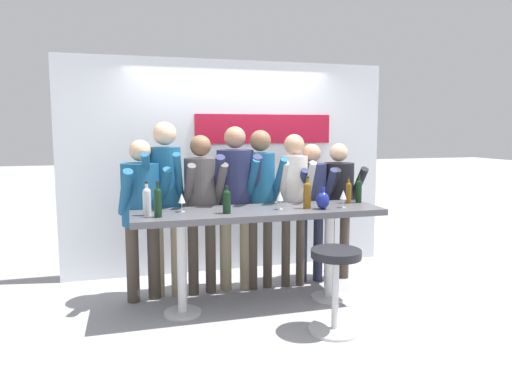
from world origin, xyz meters
TOP-DOWN VIEW (x-y plane):
  - ground_plane at (0.00, 0.00)m, footprint 40.00×40.00m
  - back_wall at (0.01, 1.32)m, footprint 4.06×0.12m
  - tasting_table at (0.00, 0.00)m, footprint 2.46×0.68m
  - bar_stool at (0.49, -0.73)m, footprint 0.46×0.46m
  - person_far_left at (-1.10, 0.47)m, footprint 0.54×0.63m
  - person_left at (-0.86, 0.52)m, footprint 0.45×0.59m
  - person_center_left at (-0.49, 0.51)m, footprint 0.45×0.56m
  - person_center at (-0.11, 0.54)m, footprint 0.51×0.61m
  - person_center_right at (0.16, 0.49)m, footprint 0.39×0.53m
  - person_right at (0.54, 0.47)m, footprint 0.42×0.55m
  - person_far_right at (0.79, 0.56)m, footprint 0.44×0.53m
  - person_rightmost at (1.13, 0.56)m, footprint 0.44×0.53m
  - wine_bottle_0 at (1.02, 0.11)m, footprint 0.06×0.06m
  - wine_bottle_1 at (1.15, 0.12)m, footprint 0.07×0.07m
  - wine_bottle_2 at (-1.07, -0.03)m, footprint 0.07×0.07m
  - wine_bottle_3 at (-0.35, -0.13)m, footprint 0.08×0.08m
  - wine_bottle_4 at (-0.98, -0.14)m, footprint 0.07×0.07m
  - wine_bottle_5 at (0.48, -0.08)m, footprint 0.08×0.08m
  - wine_glass_0 at (0.20, -0.05)m, footprint 0.07×0.07m
  - wine_glass_1 at (-0.74, 0.06)m, footprint 0.07×0.07m
  - wine_glass_2 at (0.84, -0.13)m, footprint 0.07×0.07m
  - decorative_vase at (0.61, -0.15)m, footprint 0.13×0.13m

SIDE VIEW (x-z plane):
  - ground_plane at x=0.00m, z-range 0.00..0.00m
  - bar_stool at x=0.49m, z-range 0.13..0.86m
  - tasting_table at x=0.00m, z-range 0.36..1.34m
  - person_rightmost at x=1.13m, z-range 0.19..1.79m
  - person_far_right at x=0.79m, z-range 0.19..1.79m
  - person_far_left at x=-1.10m, z-range 0.19..1.85m
  - person_center_left at x=-0.49m, z-range 0.21..1.92m
  - decorative_vase at x=0.61m, z-range 0.96..1.18m
  - person_right at x=0.54m, z-range 0.22..1.94m
  - wine_bottle_3 at x=-0.35m, z-range 0.98..1.24m
  - wine_glass_0 at x=0.20m, z-range 1.02..1.20m
  - wine_glass_1 at x=-0.74m, z-range 1.02..1.20m
  - wine_glass_2 at x=0.84m, z-range 1.02..1.20m
  - person_center_right at x=0.16m, z-range 0.23..1.99m
  - person_center at x=-0.11m, z-range 0.21..2.01m
  - wine_bottle_0 at x=1.02m, z-range 0.97..1.25m
  - wine_bottle_1 at x=1.15m, z-range 0.97..1.27m
  - wine_bottle_2 at x=-1.07m, z-range 0.97..1.28m
  - wine_bottle_4 at x=-0.98m, z-range 0.97..1.29m
  - wine_bottle_5 at x=0.48m, z-range 0.97..1.29m
  - person_left at x=-0.86m, z-range 0.25..2.09m
  - back_wall at x=0.01m, z-range 0.01..2.61m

